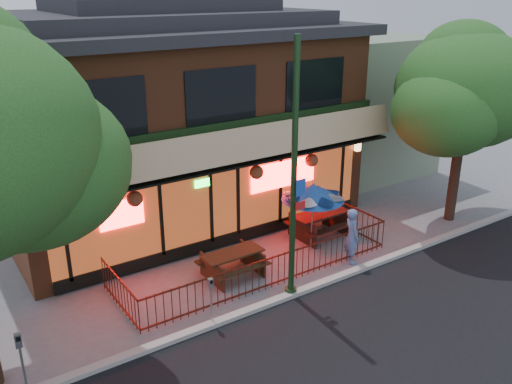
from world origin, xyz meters
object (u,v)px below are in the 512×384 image
picnic_table_left (233,260)px  parking_meter_far (21,354)px  pedestrian (352,236)px  street_light (294,189)px  parking_meter_near (211,294)px  picnic_table_right (320,221)px  patio_umbrella (313,192)px  street_tree_right (466,83)px

picnic_table_left → parking_meter_far: size_ratio=1.19×
picnic_table_left → pedestrian: 3.74m
picnic_table_left → parking_meter_far: parking_meter_far is taller
picnic_table_left → pedestrian: bearing=-20.1°
street_light → pedestrian: 3.55m
picnic_table_left → parking_meter_near: size_ratio=1.39×
picnic_table_left → picnic_table_right: (3.91, 0.68, 0.05)m
patio_umbrella → parking_meter_near: bearing=-158.1°
street_light → pedestrian: size_ratio=3.95×
picnic_table_right → patio_umbrella: patio_umbrella is taller
street_tree_right → parking_meter_far: 15.58m
pedestrian → parking_meter_near: 5.24m
picnic_table_left → patio_umbrella: 3.42m
street_light → picnic_table_right: street_light is taller
street_light → parking_meter_near: street_light is taller
pedestrian → patio_umbrella: bearing=30.8°
patio_umbrella → parking_meter_far: size_ratio=1.49×
picnic_table_right → pedestrian: 2.02m
street_light → parking_meter_near: 3.39m
picnic_table_right → patio_umbrella: 1.69m
parking_meter_far → pedestrian: bearing=3.4°
picnic_table_left → parking_meter_near: 2.50m
parking_meter_far → street_light: bearing=0.6°
pedestrian → parking_meter_near: size_ratio=1.35×
street_tree_right → picnic_table_right: (-4.94, 1.47, -4.40)m
picnic_table_right → parking_meter_near: 6.15m
picnic_table_right → patio_umbrella: bearing=-147.1°
pedestrian → parking_meter_far: bearing=108.6°
picnic_table_right → patio_umbrella: size_ratio=0.88×
street_tree_right → pedestrian: bearing=-174.8°
street_light → picnic_table_left: size_ratio=3.83×
parking_meter_near → parking_meter_far: bearing=-179.0°
patio_umbrella → parking_meter_far: bearing=-167.8°
picnic_table_right → parking_meter_far: 10.43m
parking_meter_far → patio_umbrella: bearing=12.2°
picnic_table_right → parking_meter_near: bearing=-156.4°
picnic_table_right → parking_meter_far: parking_meter_far is taller
patio_umbrella → parking_meter_far: patio_umbrella is taller
picnic_table_left → patio_umbrella: size_ratio=0.80×
parking_meter_near → parking_meter_far: (-4.47, -0.08, 0.15)m
street_light → street_tree_right: size_ratio=1.00×
street_light → pedestrian: street_light is taller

